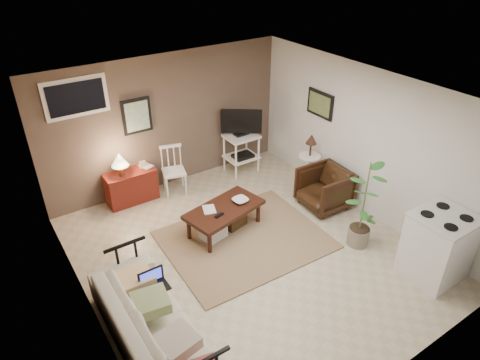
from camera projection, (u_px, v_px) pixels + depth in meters
floor at (248, 253)px, 6.33m from camera, size 5.00×5.00×0.00m
art_back at (137, 116)px, 7.09m from camera, size 0.50×0.03×0.60m
art_right at (320, 104)px, 7.37m from camera, size 0.03×0.60×0.45m
window at (76, 98)px, 6.40m from camera, size 0.96×0.03×0.60m
rug at (245, 240)px, 6.57m from camera, size 2.42×1.97×0.02m
coffee_table at (224, 218)px, 6.65m from camera, size 1.32×0.87×0.46m
sofa at (151, 316)px, 4.78m from camera, size 0.61×2.08×0.81m
sofa_pillows at (163, 322)px, 4.59m from camera, size 0.40×1.98×0.14m
sofa_end_rails at (161, 315)px, 4.87m from camera, size 0.56×2.08×0.70m
laptop at (153, 282)px, 5.07m from camera, size 0.32×0.23×0.22m
red_console at (130, 184)px, 7.35m from camera, size 0.85×0.38×0.99m
spindle_chair at (174, 172)px, 7.60m from camera, size 0.48×0.48×0.86m
tv_stand at (242, 140)px, 8.10m from camera, size 0.66×0.49×1.28m
side_table at (310, 155)px, 7.62m from camera, size 0.39×0.39×1.05m
armchair at (325, 187)px, 7.19m from camera, size 0.74×0.78×0.76m
potted_plant at (364, 202)px, 6.13m from camera, size 0.35×0.35×1.42m
stove at (438, 246)px, 5.70m from camera, size 0.75×0.70×0.98m
bowl at (240, 196)px, 6.64m from camera, size 0.24×0.08×0.24m
book_table at (203, 204)px, 6.43m from camera, size 0.18×0.08×0.25m
book_console at (141, 162)px, 7.30m from camera, size 0.17×0.07×0.23m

